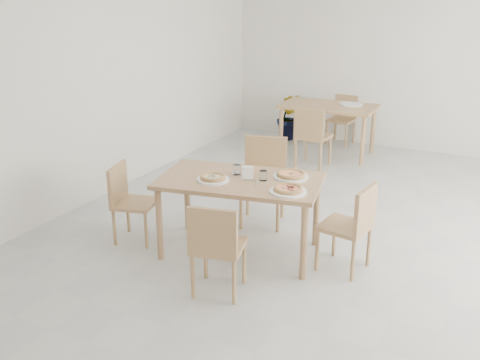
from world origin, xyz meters
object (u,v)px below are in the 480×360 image
at_px(chair_back_s, 312,133).
at_px(potted_plant, 290,117).
at_px(chair_south, 216,243).
at_px(plate_empty, 351,104).
at_px(chair_back_n, 343,116).
at_px(second_table, 328,111).
at_px(chair_west, 128,197).
at_px(pizza_margherita, 291,174).
at_px(main_table, 240,187).
at_px(plate_mushroom, 213,180).
at_px(chair_north, 264,174).
at_px(pizza_mushroom, 213,177).
at_px(pizza_pepperoni, 288,189).
at_px(napkin_holder, 248,173).
at_px(tumbler_a, 237,170).
at_px(chair_east, 353,222).
at_px(tumbler_b, 263,176).
at_px(plate_margherita, 291,176).
at_px(plate_pepperoni, 288,191).

height_order(chair_back_s, potted_plant, chair_back_s).
bearing_deg(chair_south, plate_empty, -100.28).
bearing_deg(chair_back_n, potted_plant, -158.35).
bearing_deg(second_table, plate_empty, 27.05).
relative_size(chair_west, pizza_margherita, 2.87).
xyz_separation_m(main_table, chair_south, (0.19, -0.80, -0.19)).
bearing_deg(plate_mushroom, potted_plant, 102.69).
bearing_deg(chair_back_s, chair_north, 97.63).
height_order(chair_north, pizza_mushroom, chair_north).
bearing_deg(second_table, pizza_pepperoni, -78.60).
distance_m(chair_south, napkin_holder, 0.88).
bearing_deg(tumbler_a, chair_east, 1.43).
bearing_deg(chair_north, pizza_margherita, -62.10).
distance_m(chair_north, pizza_mushroom, 0.99).
height_order(main_table, tumbler_b, tumbler_b).
height_order(chair_south, napkin_holder, napkin_holder).
height_order(pizza_pepperoni, plate_empty, pizza_pepperoni).
distance_m(chair_south, plate_mushroom, 0.80).
height_order(plate_mushroom, napkin_holder, napkin_holder).
height_order(pizza_pepperoni, second_table, pizza_pepperoni).
relative_size(main_table, chair_south, 1.98).
height_order(pizza_mushroom, potted_plant, pizza_mushroom).
relative_size(tumbler_a, napkin_holder, 0.76).
xyz_separation_m(pizza_mushroom, plate_empty, (0.17, 3.81, -0.02)).
distance_m(plate_mushroom, napkin_holder, 0.32).
distance_m(pizza_margherita, pizza_pepperoni, 0.39).
distance_m(plate_margherita, plate_pepperoni, 0.39).
xyz_separation_m(main_table, tumbler_b, (0.21, 0.05, 0.13)).
relative_size(chair_west, napkin_holder, 6.16).
relative_size(plate_margherita, pizza_mushroom, 1.41).
relative_size(plate_pepperoni, pizza_margherita, 1.20).
bearing_deg(plate_empty, plate_margherita, -82.72).
bearing_deg(chair_west, plate_empty, -30.01).
relative_size(chair_west, tumbler_a, 8.12).
bearing_deg(plate_mushroom, chair_east, 12.60).
bearing_deg(chair_south, main_table, -89.60).
bearing_deg(plate_pepperoni, tumbler_b, 150.76).
distance_m(pizza_pepperoni, potted_plant, 4.44).
bearing_deg(plate_mushroom, pizza_margherita, 33.91).
height_order(chair_south, pizza_margherita, chair_south).
height_order(plate_margherita, pizza_pepperoni, pizza_pepperoni).
distance_m(chair_north, chair_back_n, 3.41).
height_order(main_table, chair_west, chair_west).
bearing_deg(chair_back_s, plate_margherita, 108.18).
xyz_separation_m(plate_margherita, plate_pepperoni, (0.13, -0.37, 0.00)).
bearing_deg(pizza_pepperoni, chair_back_n, 100.92).
height_order(chair_north, second_table, chair_north).
bearing_deg(second_table, main_table, -86.63).
distance_m(plate_margherita, second_table, 3.33).
height_order(chair_west, pizza_pepperoni, pizza_pepperoni).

